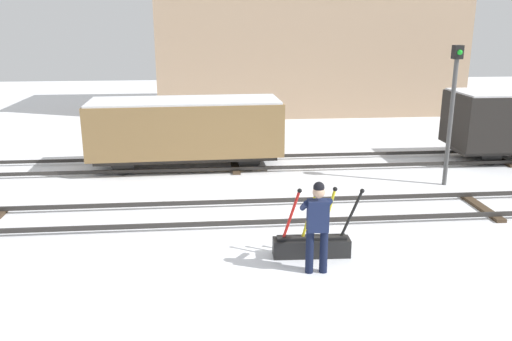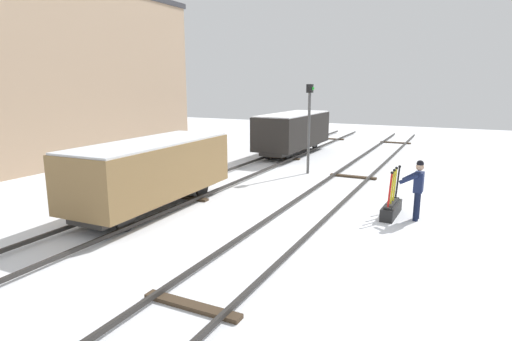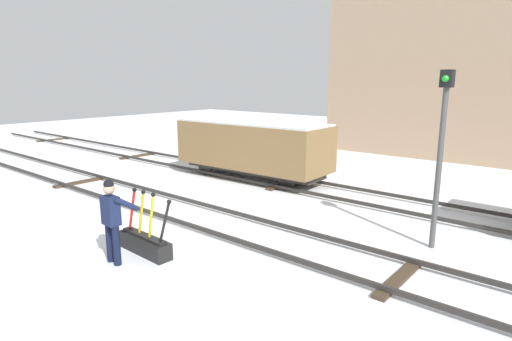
{
  "view_description": "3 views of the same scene",
  "coord_description": "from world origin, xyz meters",
  "px_view_note": "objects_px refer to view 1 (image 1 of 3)",
  "views": [
    {
      "loc": [
        -0.83,
        -11.74,
        4.51
      ],
      "look_at": [
        0.3,
        0.46,
        1.0
      ],
      "focal_mm": 37.0,
      "sensor_mm": 36.0,
      "label": 1
    },
    {
      "loc": [
        -11.36,
        -4.0,
        3.85
      ],
      "look_at": [
        0.51,
        1.92,
        1.12
      ],
      "focal_mm": 29.32,
      "sensor_mm": 36.0,
      "label": 2
    },
    {
      "loc": [
        8.43,
        -7.28,
        3.67
      ],
      "look_at": [
        1.31,
        1.28,
        1.25
      ],
      "focal_mm": 29.49,
      "sensor_mm": 36.0,
      "label": 3
    }
  ],
  "objects_px": {
    "signal_post": "(453,102)",
    "freight_car_far_end": "(186,129)",
    "rail_worker": "(317,222)",
    "switch_lever_frame": "(312,244)"
  },
  "relations": [
    {
      "from": "rail_worker",
      "to": "signal_post",
      "type": "relative_size",
      "value": 0.45
    },
    {
      "from": "switch_lever_frame",
      "to": "freight_car_far_end",
      "type": "xyz_separation_m",
      "value": [
        -2.68,
        6.76,
        1.01
      ]
    },
    {
      "from": "signal_post",
      "to": "freight_car_far_end",
      "type": "distance_m",
      "value": 7.82
    },
    {
      "from": "signal_post",
      "to": "freight_car_far_end",
      "type": "bearing_deg",
      "value": 161.34
    },
    {
      "from": "switch_lever_frame",
      "to": "rail_worker",
      "type": "height_order",
      "value": "rail_worker"
    },
    {
      "from": "switch_lever_frame",
      "to": "freight_car_far_end",
      "type": "relative_size",
      "value": 0.3
    },
    {
      "from": "switch_lever_frame",
      "to": "rail_worker",
      "type": "distance_m",
      "value": 1.01
    },
    {
      "from": "rail_worker",
      "to": "signal_post",
      "type": "xyz_separation_m",
      "value": [
        4.72,
        4.96,
        1.37
      ]
    },
    {
      "from": "rail_worker",
      "to": "freight_car_far_end",
      "type": "height_order",
      "value": "freight_car_far_end"
    },
    {
      "from": "switch_lever_frame",
      "to": "signal_post",
      "type": "xyz_separation_m",
      "value": [
        4.66,
        4.28,
        2.12
      ]
    }
  ]
}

